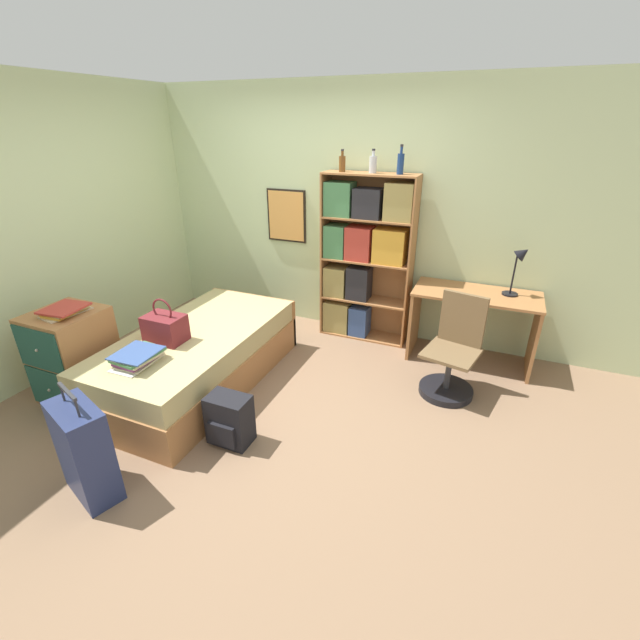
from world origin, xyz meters
name	(u,v)px	position (x,y,z in m)	size (l,w,h in m)	color
ground_plane	(259,396)	(0.00, 0.00, 0.00)	(14.00, 14.00, 0.00)	#84664C
wall_back	(331,213)	(0.00, 1.70, 1.30)	(10.00, 0.09, 2.60)	beige
wall_left	(58,229)	(-2.05, 0.00, 1.30)	(0.06, 10.00, 2.60)	beige
bed	(200,357)	(-0.62, 0.02, 0.26)	(1.00, 1.98, 0.52)	#A36B3D
handbag	(165,328)	(-0.73, -0.22, 0.64)	(0.33, 0.23, 0.38)	maroon
book_stack_on_bed	(137,357)	(-0.68, -0.60, 0.57)	(0.31, 0.39, 0.10)	silver
suitcase	(85,451)	(-0.45, -1.34, 0.33)	(0.47, 0.35, 0.79)	navy
dresser	(73,355)	(-1.47, -0.56, 0.39)	(0.52, 0.57, 0.78)	#A36B3D
magazine_pile_on_dresser	(65,310)	(-1.42, -0.57, 0.82)	(0.31, 0.38, 0.06)	beige
bookcase	(361,255)	(0.42, 1.50, 0.93)	(0.95, 0.29, 1.75)	#A36B3D
bottle_green	(342,163)	(0.19, 1.48, 1.83)	(0.06, 0.06, 0.21)	brown
bottle_brown	(373,164)	(0.50, 1.50, 1.84)	(0.07, 0.07, 0.22)	#B7BCC1
bottle_clear	(401,163)	(0.77, 1.49, 1.85)	(0.06, 0.06, 0.26)	navy
desk	(474,314)	(1.62, 1.38, 0.51)	(1.16, 0.54, 0.73)	#A36B3D
desk_lamp	(520,261)	(1.93, 1.45, 1.06)	(0.19, 0.14, 0.49)	black
desk_chair	(451,363)	(1.52, 0.75, 0.28)	(0.51, 0.51, 0.89)	black
backpack	(229,420)	(0.10, -0.58, 0.19)	(0.32, 0.23, 0.39)	black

